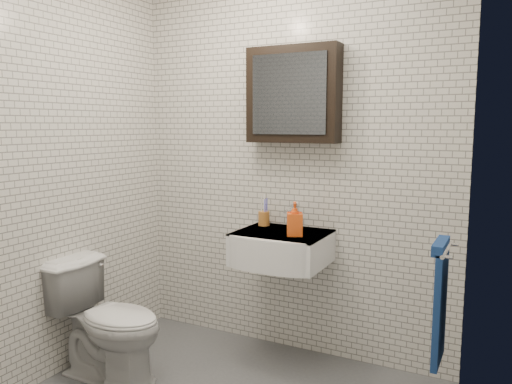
# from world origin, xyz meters

# --- Properties ---
(room_shell) EXTENTS (2.22, 2.02, 2.51)m
(room_shell) POSITION_xyz_m (0.00, 0.00, 1.47)
(room_shell) COLOR silver
(room_shell) RESTS_ON ground
(washbasin) EXTENTS (0.55, 0.50, 0.20)m
(washbasin) POSITION_xyz_m (0.05, 0.73, 0.76)
(washbasin) COLOR white
(washbasin) RESTS_ON room_shell
(faucet) EXTENTS (0.06, 0.20, 0.15)m
(faucet) POSITION_xyz_m (0.05, 0.93, 0.92)
(faucet) COLOR silver
(faucet) RESTS_ON washbasin
(mirror_cabinet) EXTENTS (0.60, 0.15, 0.60)m
(mirror_cabinet) POSITION_xyz_m (0.05, 0.93, 1.70)
(mirror_cabinet) COLOR black
(mirror_cabinet) RESTS_ON room_shell
(towel_rail) EXTENTS (0.09, 0.30, 0.58)m
(towel_rail) POSITION_xyz_m (1.04, 0.35, 0.72)
(towel_rail) COLOR silver
(towel_rail) RESTS_ON room_shell
(toothbrush_cup) EXTENTS (0.10, 0.10, 0.21)m
(toothbrush_cup) POSITION_xyz_m (-0.14, 0.90, 0.90)
(toothbrush_cup) COLOR #AE6C2B
(toothbrush_cup) RESTS_ON washbasin
(soap_bottle) EXTENTS (0.12, 0.13, 0.21)m
(soap_bottle) POSITION_xyz_m (0.16, 0.72, 0.95)
(soap_bottle) COLOR #FF531A
(soap_bottle) RESTS_ON washbasin
(toilet) EXTENTS (0.70, 0.40, 0.71)m
(toilet) POSITION_xyz_m (-0.78, 0.11, 0.36)
(toilet) COLOR white
(toilet) RESTS_ON ground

